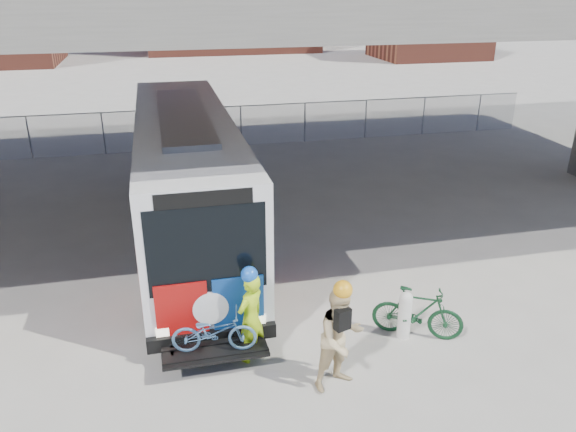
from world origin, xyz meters
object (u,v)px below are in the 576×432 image
object	(u,v)px
cyclist_hivis	(251,316)
bike_parked	(418,313)
cyclist_tan	(341,337)
bus	(186,166)
bollard	(405,313)

from	to	relation	value
cyclist_hivis	bike_parked	bearing A→B (deg)	138.62
cyclist_hivis	cyclist_tan	size ratio (longest dim) A/B	0.94
cyclist_hivis	bike_parked	size ratio (longest dim) A/B	1.08
bike_parked	bus	bearing A→B (deg)	62.55
bollard	cyclist_hivis	bearing A→B (deg)	180.00
cyclist_hivis	cyclist_tan	xyz separation A→B (m)	(1.45, -1.15, 0.04)
bike_parked	bollard	bearing A→B (deg)	110.24
bus	bike_parked	xyz separation A→B (m)	(4.26, -6.37, -1.54)
bollard	bike_parked	bearing A→B (deg)	-8.54
bike_parked	cyclist_tan	bearing A→B (deg)	146.94
bollard	cyclist_hivis	size ratio (longest dim) A/B	0.52
bollard	cyclist_tan	bearing A→B (deg)	-147.46
bus	cyclist_tan	world-z (taller)	bus
cyclist_hivis	bollard	bearing A→B (deg)	139.28
bus	bike_parked	world-z (taller)	bus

